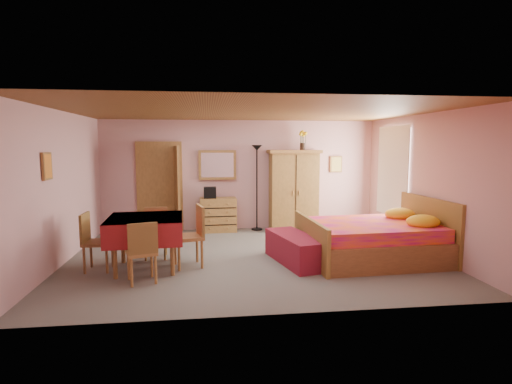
{
  "coord_description": "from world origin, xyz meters",
  "views": [
    {
      "loc": [
        -0.81,
        -7.01,
        2.02
      ],
      "look_at": [
        0.1,
        0.3,
        1.15
      ],
      "focal_mm": 28.0,
      "sensor_mm": 36.0,
      "label": 1
    }
  ],
  "objects": [
    {
      "name": "floor",
      "position": [
        0.0,
        0.0,
        0.0
      ],
      "size": [
        6.5,
        6.5,
        0.0
      ],
      "primitive_type": "plane",
      "color": "slate",
      "rests_on": "ground"
    },
    {
      "name": "ceiling",
      "position": [
        0.0,
        0.0,
        2.6
      ],
      "size": [
        6.5,
        6.5,
        0.0
      ],
      "primitive_type": "plane",
      "rotation": [
        3.14,
        0.0,
        0.0
      ],
      "color": "brown",
      "rests_on": "wall_back"
    },
    {
      "name": "wall_back",
      "position": [
        0.0,
        2.5,
        1.3
      ],
      "size": [
        6.5,
        0.1,
        2.6
      ],
      "primitive_type": "cube",
      "color": "#C58F90",
      "rests_on": "floor"
    },
    {
      "name": "wall_front",
      "position": [
        0.0,
        -2.5,
        1.3
      ],
      "size": [
        6.5,
        0.1,
        2.6
      ],
      "primitive_type": "cube",
      "color": "#C58F90",
      "rests_on": "floor"
    },
    {
      "name": "wall_left",
      "position": [
        -3.25,
        0.0,
        1.3
      ],
      "size": [
        0.1,
        5.0,
        2.6
      ],
      "primitive_type": "cube",
      "color": "#C58F90",
      "rests_on": "floor"
    },
    {
      "name": "wall_right",
      "position": [
        3.25,
        0.0,
        1.3
      ],
      "size": [
        0.1,
        5.0,
        2.6
      ],
      "primitive_type": "cube",
      "color": "#C58F90",
      "rests_on": "floor"
    },
    {
      "name": "doorway",
      "position": [
        -1.9,
        2.47,
        1.02
      ],
      "size": [
        1.06,
        0.12,
        2.15
      ],
      "primitive_type": "cube",
      "color": "#9E6B35",
      "rests_on": "floor"
    },
    {
      "name": "window",
      "position": [
        3.21,
        1.2,
        1.45
      ],
      "size": [
        0.08,
        1.4,
        1.95
      ],
      "primitive_type": "cube",
      "color": "white",
      "rests_on": "wall_right"
    },
    {
      "name": "picture_left",
      "position": [
        -3.22,
        -0.6,
        1.7
      ],
      "size": [
        0.04,
        0.32,
        0.42
      ],
      "primitive_type": "cube",
      "color": "orange",
      "rests_on": "wall_left"
    },
    {
      "name": "picture_back",
      "position": [
        2.35,
        2.47,
        1.55
      ],
      "size": [
        0.3,
        0.04,
        0.4
      ],
      "primitive_type": "cube",
      "color": "#D8BF59",
      "rests_on": "wall_back"
    },
    {
      "name": "chest_of_drawers",
      "position": [
        -0.55,
        2.23,
        0.4
      ],
      "size": [
        0.85,
        0.45,
        0.79
      ],
      "primitive_type": "cube",
      "rotation": [
        0.0,
        0.0,
        0.04
      ],
      "color": "#A07036",
      "rests_on": "floor"
    },
    {
      "name": "wall_mirror",
      "position": [
        -0.55,
        2.44,
        1.55
      ],
      "size": [
        0.88,
        0.05,
        0.7
      ],
      "primitive_type": "cube",
      "rotation": [
        0.0,
        0.0,
        0.01
      ],
      "color": "silver",
      "rests_on": "wall_back"
    },
    {
      "name": "stereo",
      "position": [
        -0.74,
        2.21,
        0.92
      ],
      "size": [
        0.29,
        0.21,
        0.26
      ],
      "primitive_type": "cube",
      "rotation": [
        0.0,
        0.0,
        0.03
      ],
      "color": "black",
      "rests_on": "chest_of_drawers"
    },
    {
      "name": "floor_lamp",
      "position": [
        0.37,
        2.29,
        1.01
      ],
      "size": [
        0.32,
        0.32,
        2.02
      ],
      "primitive_type": "cube",
      "rotation": [
        0.0,
        0.0,
        -0.27
      ],
      "color": "black",
      "rests_on": "floor"
    },
    {
      "name": "wardrobe",
      "position": [
        1.23,
        2.17,
        0.95
      ],
      "size": [
        1.22,
        0.63,
        1.9
      ],
      "primitive_type": "cube",
      "rotation": [
        0.0,
        0.0,
        -0.0
      ],
      "color": "olive",
      "rests_on": "floor"
    },
    {
      "name": "sunflower_vase",
      "position": [
        1.45,
        2.23,
        2.13
      ],
      "size": [
        0.19,
        0.19,
        0.46
      ],
      "primitive_type": "cube",
      "rotation": [
        0.0,
        0.0,
        -0.01
      ],
      "color": "yellow",
      "rests_on": "wardrobe"
    },
    {
      "name": "bed",
      "position": [
        2.07,
        -0.39,
        0.54
      ],
      "size": [
        2.41,
        1.94,
        1.08
      ],
      "primitive_type": "cube",
      "rotation": [
        0.0,
        0.0,
        0.05
      ],
      "color": "#C21275",
      "rests_on": "floor"
    },
    {
      "name": "bench",
      "position": [
        0.68,
        -0.44,
        0.24
      ],
      "size": [
        0.85,
        1.53,
        0.48
      ],
      "primitive_type": "cube",
      "rotation": [
        0.0,
        0.0,
        0.23
      ],
      "color": "maroon",
      "rests_on": "floor"
    },
    {
      "name": "dining_table",
      "position": [
        -1.8,
        -0.48,
        0.43
      ],
      "size": [
        1.24,
        1.24,
        0.86
      ],
      "primitive_type": "cube",
      "rotation": [
        0.0,
        0.0,
        0.06
      ],
      "color": "maroon",
      "rests_on": "floor"
    },
    {
      "name": "chair_south",
      "position": [
        -1.78,
        -1.13,
        0.46
      ],
      "size": [
        0.52,
        0.52,
        0.92
      ],
      "primitive_type": "cube",
      "rotation": [
        0.0,
        0.0,
        0.3
      ],
      "color": "#B0753B",
      "rests_on": "floor"
    },
    {
      "name": "chair_north",
      "position": [
        -1.73,
        0.15,
        0.45
      ],
      "size": [
        0.42,
        0.42,
        0.9
      ],
      "primitive_type": "cube",
      "rotation": [
        0.0,
        0.0,
        3.18
      ],
      "color": "olive",
      "rests_on": "floor"
    },
    {
      "name": "chair_west",
      "position": [
        -2.56,
        -0.47,
        0.47
      ],
      "size": [
        0.44,
        0.44,
        0.94
      ],
      "primitive_type": "cube",
      "rotation": [
        0.0,
        0.0,
        -1.6
      ],
      "color": "brown",
      "rests_on": "floor"
    },
    {
      "name": "chair_east",
      "position": [
        -1.13,
        -0.44,
        0.51
      ],
      "size": [
        0.56,
        0.56,
        1.02
      ],
      "primitive_type": "cube",
      "rotation": [
        0.0,
        0.0,
        1.8
      ],
      "color": "#A86E39",
      "rests_on": "floor"
    }
  ]
}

